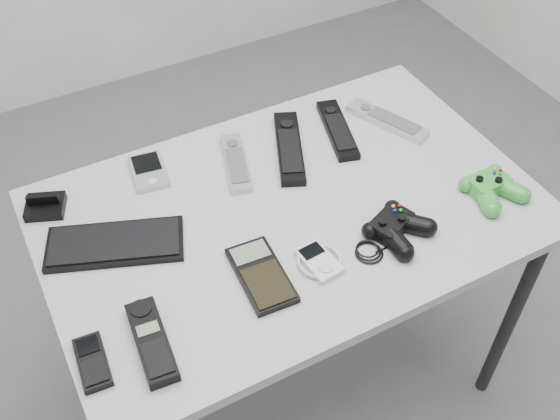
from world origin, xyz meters
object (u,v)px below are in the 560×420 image
remote_silver_b (387,120)px  cordless_handset (152,341)px  remote_black_a (289,147)px  controller_green (492,187)px  desk (290,227)px  pda (149,171)px  pda_keyboard (115,243)px  remote_black_b (337,129)px  remote_silver_a (236,162)px  mobile_phone (92,362)px  mp3_player (319,261)px  calculator (261,275)px  controller_black (396,226)px

remote_silver_b → cordless_handset: cordless_handset is taller
remote_black_a → controller_green: size_ratio=1.85×
desk → pda: size_ratio=9.12×
pda_keyboard → pda: (0.13, 0.17, 0.00)m
remote_black_b → remote_silver_a: bearing=-165.5°
remote_black_a → pda: bearing=-170.2°
desk → pda_keyboard: (-0.36, 0.07, 0.07)m
pda_keyboard → mobile_phone: mobile_phone is taller
pda_keyboard → mp3_player: (0.34, -0.23, 0.00)m
remote_black_a → mobile_phone: size_ratio=2.22×
desk → calculator: calculator is taller
controller_black → calculator: bearing=152.9°
pda_keyboard → cordless_handset: 0.26m
mp3_player → controller_green: controller_green is taller
remote_silver_b → cordless_handset: size_ratio=1.20×
cordless_handset → mp3_player: bearing=8.8°
mp3_player → controller_green: 0.43m
controller_black → cordless_handset: bearing=160.1°
desk → pda: pda is taller
pda → calculator: (0.09, -0.38, -0.00)m
remote_black_a → remote_black_b: (0.13, 0.01, -0.00)m
remote_black_a → cordless_handset: (-0.46, -0.35, 0.00)m
calculator → controller_green: 0.55m
controller_green → controller_black: bearing=177.9°
pda_keyboard → remote_black_a: size_ratio=1.12×
remote_silver_a → remote_silver_b: size_ratio=0.90×
mobile_phone → cordless_handset: bearing=-1.8°
mobile_phone → remote_black_a: bearing=35.1°
remote_silver_a → calculator: size_ratio=1.10×
remote_silver_b → pda: bearing=146.4°
pda → cordless_handset: (-0.15, -0.43, 0.00)m
pda → mobile_phone: bearing=-113.5°
desk → cordless_handset: bearing=-154.2°
remote_black_a → remote_black_b: 0.13m
remote_silver_b → cordless_handset: 0.79m
remote_silver_b → mp3_player: 0.48m
desk → controller_black: bearing=-46.3°
cordless_handset → pda_keyboard: bearing=91.7°
controller_green → remote_black_a: bearing=132.3°
desk → cordless_handset: size_ratio=5.97×
pda_keyboard → mobile_phone: (-0.12, -0.24, 0.00)m
pda_keyboard → remote_black_b: 0.59m
remote_silver_b → cordless_handset: bearing=-179.6°
remote_silver_b → controller_green: controller_green is taller
remote_silver_b → remote_black_a: bearing=151.5°
pda_keyboard → remote_silver_b: size_ratio=1.30×
remote_silver_a → remote_silver_b: bearing=12.2°
pda → mobile_phone: size_ratio=1.04×
mp3_player → remote_silver_a: bearing=88.3°
desk → cordless_handset: 0.43m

